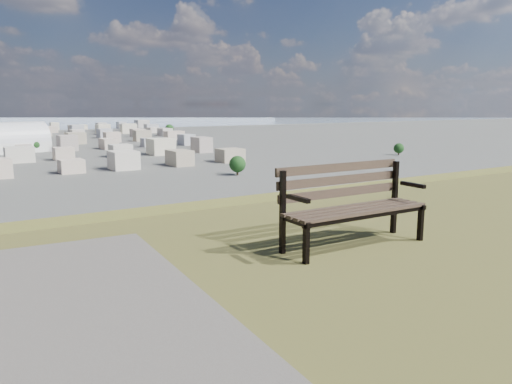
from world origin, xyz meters
TOP-DOWN VIEW (x-y plane):
  - park_bench at (-0.19, 1.51)m, footprint 1.68×0.56m

SIDE VIEW (x-z plane):
  - park_bench at x=-0.19m, z-range 25.06..25.93m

